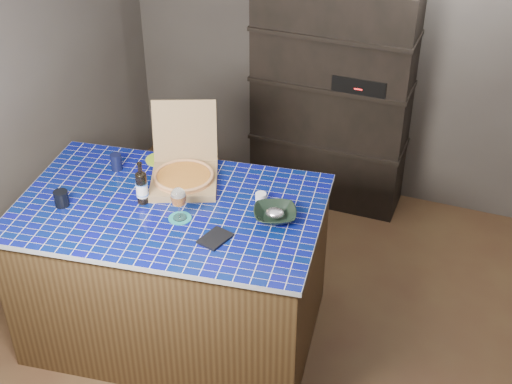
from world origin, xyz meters
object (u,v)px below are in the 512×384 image
at_px(pizza_box, 184,174).
at_px(wine_glass, 179,198).
at_px(mead_bottle, 142,187).
at_px(dvd_case, 215,238).
at_px(kitchen_island, 174,270).
at_px(bowl, 275,214).

height_order(pizza_box, wine_glass, pizza_box).
height_order(mead_bottle, dvd_case, mead_bottle).
bearing_deg(pizza_box, dvd_case, -70.54).
distance_m(kitchen_island, wine_glass, 0.65).
bearing_deg(dvd_case, bowl, 66.78).
bearing_deg(mead_bottle, wine_glass, -14.88).
bearing_deg(dvd_case, wine_glass, 173.64).
height_order(mead_bottle, bowl, mead_bottle).
xyz_separation_m(kitchen_island, pizza_box, (-0.03, 0.26, 0.55)).
distance_m(pizza_box, bowl, 0.67).
relative_size(kitchen_island, wine_glass, 9.50).
height_order(wine_glass, dvd_case, wine_glass).
xyz_separation_m(kitchen_island, bowl, (0.62, 0.10, 0.52)).
bearing_deg(bowl, wine_glass, -158.97).
bearing_deg(kitchen_island, bowl, 1.62).
height_order(wine_glass, bowl, wine_glass).
bearing_deg(dvd_case, mead_bottle, 177.02).
relative_size(pizza_box, mead_bottle, 2.21).
xyz_separation_m(dvd_case, bowl, (0.24, 0.30, 0.02)).
bearing_deg(pizza_box, mead_bottle, -137.18).
relative_size(pizza_box, bowl, 2.44).
xyz_separation_m(kitchen_island, mead_bottle, (-0.16, -0.02, 0.59)).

